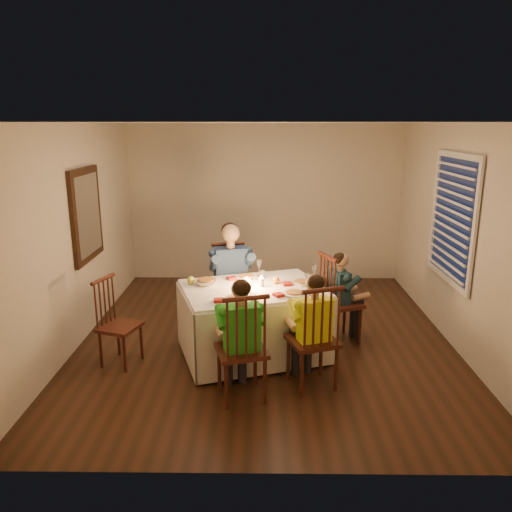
{
  "coord_description": "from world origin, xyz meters",
  "views": [
    {
      "loc": [
        -0.05,
        -5.76,
        2.59
      ],
      "look_at": [
        -0.12,
        0.15,
        1.02
      ],
      "focal_mm": 35.0,
      "sensor_mm": 36.0,
      "label": 1
    }
  ],
  "objects_px": {
    "serving_bowl": "(206,282)",
    "chair_adult": "(232,328)",
    "chair_extra": "(123,363)",
    "child_green": "(242,396)",
    "child_teal": "(339,341)",
    "chair_near_left": "(242,396)",
    "adult": "(232,328)",
    "dining_table": "(253,307)",
    "chair_end": "(339,341)",
    "chair_near_right": "(311,385)",
    "child_yellow": "(311,385)"
  },
  "relations": [
    {
      "from": "child_yellow",
      "to": "child_teal",
      "type": "relative_size",
      "value": 1.06
    },
    {
      "from": "child_green",
      "to": "child_yellow",
      "type": "height_order",
      "value": "child_green"
    },
    {
      "from": "child_yellow",
      "to": "serving_bowl",
      "type": "bearing_deg",
      "value": -53.51
    },
    {
      "from": "chair_end",
      "to": "child_yellow",
      "type": "bearing_deg",
      "value": 136.61
    },
    {
      "from": "child_green",
      "to": "child_teal",
      "type": "bearing_deg",
      "value": -147.17
    },
    {
      "from": "chair_near_right",
      "to": "chair_end",
      "type": "bearing_deg",
      "value": -131.2
    },
    {
      "from": "chair_adult",
      "to": "child_yellow",
      "type": "bearing_deg",
      "value": -72.66
    },
    {
      "from": "chair_end",
      "to": "child_green",
      "type": "distance_m",
      "value": 1.75
    },
    {
      "from": "chair_near_left",
      "to": "child_green",
      "type": "relative_size",
      "value": 0.92
    },
    {
      "from": "dining_table",
      "to": "serving_bowl",
      "type": "distance_m",
      "value": 0.6
    },
    {
      "from": "child_green",
      "to": "child_yellow",
      "type": "distance_m",
      "value": 0.74
    },
    {
      "from": "serving_bowl",
      "to": "chair_adult",
      "type": "bearing_deg",
      "value": 70.16
    },
    {
      "from": "child_green",
      "to": "child_yellow",
      "type": "bearing_deg",
      "value": -177.89
    },
    {
      "from": "dining_table",
      "to": "chair_near_right",
      "type": "relative_size",
      "value": 1.65
    },
    {
      "from": "adult",
      "to": "chair_near_left",
      "type": "bearing_deg",
      "value": -97.73
    },
    {
      "from": "child_green",
      "to": "serving_bowl",
      "type": "height_order",
      "value": "serving_bowl"
    },
    {
      "from": "chair_near_left",
      "to": "chair_extra",
      "type": "relative_size",
      "value": 1.13
    },
    {
      "from": "adult",
      "to": "chair_end",
      "type": "bearing_deg",
      "value": -29.76
    },
    {
      "from": "chair_end",
      "to": "child_yellow",
      "type": "xyz_separation_m",
      "value": [
        -0.44,
        -1.09,
        0.0
      ]
    },
    {
      "from": "dining_table",
      "to": "chair_near_right",
      "type": "height_order",
      "value": "dining_table"
    },
    {
      "from": "chair_near_right",
      "to": "adult",
      "type": "xyz_separation_m",
      "value": [
        -0.9,
        1.45,
        0.0
      ]
    },
    {
      "from": "chair_end",
      "to": "child_teal",
      "type": "bearing_deg",
      "value": -111.2
    },
    {
      "from": "chair_adult",
      "to": "child_yellow",
      "type": "relative_size",
      "value": 0.93
    },
    {
      "from": "dining_table",
      "to": "chair_adult",
      "type": "height_order",
      "value": "dining_table"
    },
    {
      "from": "child_teal",
      "to": "child_green",
      "type": "bearing_deg",
      "value": 117.8
    },
    {
      "from": "chair_near_right",
      "to": "child_green",
      "type": "relative_size",
      "value": 0.92
    },
    {
      "from": "chair_end",
      "to": "child_green",
      "type": "xyz_separation_m",
      "value": [
        -1.14,
        -1.32,
        0.0
      ]
    },
    {
      "from": "dining_table",
      "to": "child_teal",
      "type": "distance_m",
      "value": 1.26
    },
    {
      "from": "chair_near_right",
      "to": "child_teal",
      "type": "height_order",
      "value": "child_teal"
    },
    {
      "from": "adult",
      "to": "serving_bowl",
      "type": "height_order",
      "value": "serving_bowl"
    },
    {
      "from": "child_green",
      "to": "chair_end",
      "type": "bearing_deg",
      "value": -147.17
    },
    {
      "from": "child_green",
      "to": "child_teal",
      "type": "height_order",
      "value": "child_green"
    },
    {
      "from": "chair_adult",
      "to": "chair_extra",
      "type": "height_order",
      "value": "chair_adult"
    },
    {
      "from": "chair_near_left",
      "to": "child_teal",
      "type": "distance_m",
      "value": 1.75
    },
    {
      "from": "adult",
      "to": "chair_adult",
      "type": "bearing_deg",
      "value": 0.0
    },
    {
      "from": "chair_near_left",
      "to": "child_green",
      "type": "bearing_deg",
      "value": -16.18
    },
    {
      "from": "chair_end",
      "to": "chair_near_left",
      "type": "bearing_deg",
      "value": 117.8
    },
    {
      "from": "child_green",
      "to": "child_teal",
      "type": "xyz_separation_m",
      "value": [
        1.14,
        1.32,
        0.0
      ]
    },
    {
      "from": "chair_extra",
      "to": "child_teal",
      "type": "bearing_deg",
      "value": -56.47
    },
    {
      "from": "chair_extra",
      "to": "adult",
      "type": "relative_size",
      "value": 0.71
    },
    {
      "from": "dining_table",
      "to": "child_teal",
      "type": "bearing_deg",
      "value": 2.13
    },
    {
      "from": "chair_adult",
      "to": "adult",
      "type": "distance_m",
      "value": 0.0
    },
    {
      "from": "dining_table",
      "to": "child_green",
      "type": "relative_size",
      "value": 1.51
    },
    {
      "from": "chair_near_left",
      "to": "serving_bowl",
      "type": "bearing_deg",
      "value": -82.85
    },
    {
      "from": "adult",
      "to": "serving_bowl",
      "type": "bearing_deg",
      "value": -124.2
    },
    {
      "from": "serving_bowl",
      "to": "child_yellow",
      "type": "bearing_deg",
      "value": -34.49
    },
    {
      "from": "chair_extra",
      "to": "serving_bowl",
      "type": "relative_size",
      "value": 4.14
    },
    {
      "from": "adult",
      "to": "chair_near_right",
      "type": "bearing_deg",
      "value": -72.66
    },
    {
      "from": "child_yellow",
      "to": "serving_bowl",
      "type": "height_order",
      "value": "serving_bowl"
    },
    {
      "from": "chair_end",
      "to": "child_green",
      "type": "bearing_deg",
      "value": 117.8
    }
  ]
}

